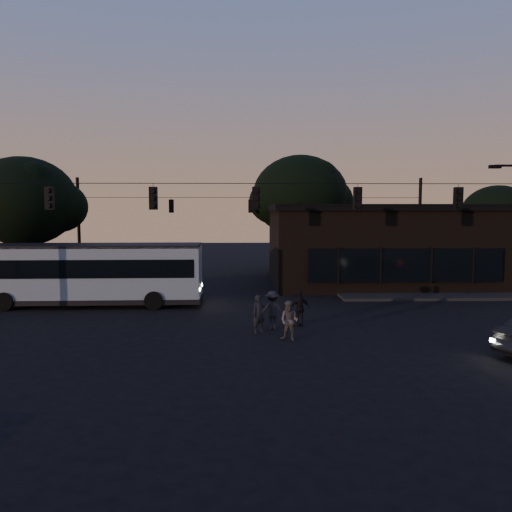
{
  "coord_description": "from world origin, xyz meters",
  "views": [
    {
      "loc": [
        -0.57,
        -18.06,
        5.01
      ],
      "look_at": [
        0.0,
        4.0,
        3.0
      ],
      "focal_mm": 35.0,
      "sensor_mm": 36.0,
      "label": 1
    }
  ],
  "objects_px": {
    "building": "(382,244)",
    "pedestrian_c": "(300,308)",
    "pedestrian_d": "(272,310)",
    "pedestrian_a": "(259,314)",
    "pedestrian_b": "(289,321)",
    "bus": "(91,271)"
  },
  "relations": [
    {
      "from": "bus",
      "to": "pedestrian_a",
      "type": "bearing_deg",
      "value": -36.46
    },
    {
      "from": "pedestrian_b",
      "to": "pedestrian_d",
      "type": "distance_m",
      "value": 1.94
    },
    {
      "from": "bus",
      "to": "pedestrian_d",
      "type": "xyz_separation_m",
      "value": [
        9.24,
        -5.53,
        -1.01
      ]
    },
    {
      "from": "building",
      "to": "pedestrian_a",
      "type": "relative_size",
      "value": 9.87
    },
    {
      "from": "pedestrian_a",
      "to": "pedestrian_b",
      "type": "distance_m",
      "value": 1.68
    },
    {
      "from": "building",
      "to": "pedestrian_c",
      "type": "distance_m",
      "value": 14.77
    },
    {
      "from": "building",
      "to": "pedestrian_c",
      "type": "bearing_deg",
      "value": -119.1
    },
    {
      "from": "bus",
      "to": "pedestrian_d",
      "type": "height_order",
      "value": "bus"
    },
    {
      "from": "bus",
      "to": "pedestrian_b",
      "type": "bearing_deg",
      "value": -38.04
    },
    {
      "from": "pedestrian_b",
      "to": "pedestrian_c",
      "type": "distance_m",
      "value": 2.41
    },
    {
      "from": "bus",
      "to": "pedestrian_a",
      "type": "height_order",
      "value": "bus"
    },
    {
      "from": "pedestrian_b",
      "to": "pedestrian_c",
      "type": "bearing_deg",
      "value": 103.79
    },
    {
      "from": "pedestrian_b",
      "to": "pedestrian_c",
      "type": "height_order",
      "value": "pedestrian_c"
    },
    {
      "from": "pedestrian_b",
      "to": "pedestrian_c",
      "type": "xyz_separation_m",
      "value": [
        0.67,
        2.31,
        0.02
      ]
    },
    {
      "from": "building",
      "to": "pedestrian_d",
      "type": "distance_m",
      "value": 15.77
    },
    {
      "from": "pedestrian_c",
      "to": "pedestrian_d",
      "type": "xyz_separation_m",
      "value": [
        -1.21,
        -0.45,
        0.03
      ]
    },
    {
      "from": "pedestrian_c",
      "to": "pedestrian_d",
      "type": "bearing_deg",
      "value": 0.15
    },
    {
      "from": "building",
      "to": "pedestrian_a",
      "type": "xyz_separation_m",
      "value": [
        -8.93,
        -13.88,
        -1.93
      ]
    },
    {
      "from": "bus",
      "to": "pedestrian_a",
      "type": "distance_m",
      "value": 10.67
    },
    {
      "from": "pedestrian_c",
      "to": "pedestrian_b",
      "type": "bearing_deg",
      "value": 53.61
    },
    {
      "from": "building",
      "to": "pedestrian_b",
      "type": "xyz_separation_m",
      "value": [
        -7.79,
        -15.11,
        -1.94
      ]
    },
    {
      "from": "pedestrian_a",
      "to": "pedestrian_d",
      "type": "bearing_deg",
      "value": 19.91
    }
  ]
}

